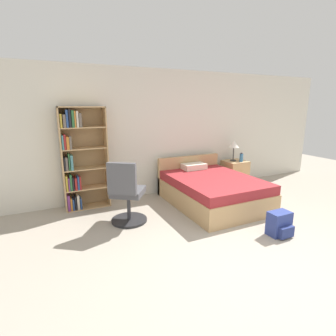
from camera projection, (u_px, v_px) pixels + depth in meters
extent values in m
plane|color=#A39989|center=(272.00, 273.00, 3.00)|extent=(14.00, 14.00, 0.00)
cube|color=silver|center=(159.00, 133.00, 5.53)|extent=(9.00, 0.06, 2.60)
cube|color=tan|center=(62.00, 161.00, 4.59)|extent=(0.02, 0.31, 1.86)
cube|color=tan|center=(106.00, 157.00, 4.92)|extent=(0.02, 0.31, 1.86)
cube|color=#A48256|center=(84.00, 157.00, 4.89)|extent=(0.80, 0.01, 1.86)
cube|color=tan|center=(89.00, 206.00, 4.97)|extent=(0.76, 0.29, 0.02)
cube|color=#7A387F|center=(68.00, 202.00, 4.76)|extent=(0.04, 0.23, 0.29)
cube|color=orange|center=(71.00, 203.00, 4.78)|extent=(0.03, 0.21, 0.22)
cube|color=navy|center=(73.00, 203.00, 4.80)|extent=(0.03, 0.22, 0.21)
cube|color=black|center=(75.00, 202.00, 4.82)|extent=(0.02, 0.24, 0.25)
cube|color=beige|center=(78.00, 202.00, 4.81)|extent=(0.04, 0.19, 0.27)
cube|color=navy|center=(81.00, 202.00, 4.86)|extent=(0.02, 0.23, 0.21)
cube|color=tan|center=(87.00, 188.00, 4.88)|extent=(0.76, 0.29, 0.02)
cube|color=gold|center=(66.00, 183.00, 4.66)|extent=(0.03, 0.21, 0.28)
cube|color=#7A387F|center=(69.00, 184.00, 4.68)|extent=(0.02, 0.19, 0.24)
cube|color=#2D6638|center=(71.00, 182.00, 4.68)|extent=(0.03, 0.17, 0.29)
cube|color=black|center=(73.00, 183.00, 4.72)|extent=(0.02, 0.22, 0.24)
cube|color=maroon|center=(75.00, 183.00, 4.75)|extent=(0.04, 0.24, 0.22)
cube|color=navy|center=(78.00, 182.00, 4.74)|extent=(0.03, 0.19, 0.25)
cube|color=maroon|center=(80.00, 182.00, 4.75)|extent=(0.03, 0.19, 0.24)
cube|color=tan|center=(86.00, 168.00, 4.80)|extent=(0.76, 0.29, 0.02)
cube|color=black|center=(64.00, 164.00, 4.59)|extent=(0.02, 0.23, 0.24)
cube|color=#665B51|center=(66.00, 163.00, 4.60)|extent=(0.04, 0.21, 0.24)
cube|color=#2D6638|center=(69.00, 162.00, 4.59)|extent=(0.02, 0.17, 0.30)
cube|color=teal|center=(71.00, 162.00, 4.63)|extent=(0.04, 0.22, 0.27)
cube|color=tan|center=(84.00, 148.00, 4.71)|extent=(0.76, 0.29, 0.02)
cube|color=teal|center=(62.00, 142.00, 4.51)|extent=(0.03, 0.24, 0.25)
cube|color=maroon|center=(64.00, 142.00, 4.51)|extent=(0.03, 0.22, 0.26)
cube|color=orange|center=(67.00, 143.00, 4.53)|extent=(0.04, 0.20, 0.22)
cube|color=#665B51|center=(70.00, 142.00, 4.56)|extent=(0.04, 0.23, 0.23)
cube|color=tan|center=(83.00, 127.00, 4.62)|extent=(0.76, 0.29, 0.02)
cube|color=gold|center=(60.00, 121.00, 4.43)|extent=(0.03, 0.24, 0.23)
cube|color=#665B51|center=(64.00, 121.00, 4.44)|extent=(0.04, 0.23, 0.22)
cube|color=navy|center=(67.00, 119.00, 4.43)|extent=(0.03, 0.18, 0.30)
cube|color=black|center=(69.00, 118.00, 4.47)|extent=(0.04, 0.22, 0.31)
cube|color=#2D6638|center=(72.00, 119.00, 4.47)|extent=(0.04, 0.18, 0.29)
cube|color=orange|center=(75.00, 119.00, 4.49)|extent=(0.02, 0.18, 0.28)
cube|color=beige|center=(77.00, 119.00, 4.53)|extent=(0.03, 0.24, 0.28)
cube|color=#665B51|center=(80.00, 120.00, 4.53)|extent=(0.04, 0.19, 0.24)
cube|color=tan|center=(81.00, 107.00, 4.54)|extent=(0.80, 0.31, 0.02)
cube|color=tan|center=(213.00, 195.00, 5.06)|extent=(1.47, 1.94, 0.37)
cube|color=maroon|center=(213.00, 181.00, 5.00)|extent=(1.44, 1.90, 0.17)
cube|color=tan|center=(189.00, 173.00, 5.83)|extent=(1.47, 0.08, 0.79)
cube|color=silver|center=(194.00, 166.00, 5.60)|extent=(0.50, 0.30, 0.12)
cylinder|color=#232326|center=(129.00, 220.00, 4.35)|extent=(0.59, 0.59, 0.04)
cylinder|color=#333338|center=(129.00, 207.00, 4.30)|extent=(0.06, 0.06, 0.42)
cube|color=#4C4C51|center=(128.00, 192.00, 4.24)|extent=(0.67, 0.67, 0.10)
cube|color=#4C4C51|center=(122.00, 179.00, 3.90)|extent=(0.41, 0.32, 0.49)
cube|color=tan|center=(235.00, 174.00, 6.19)|extent=(0.51, 0.47, 0.61)
sphere|color=tan|center=(242.00, 171.00, 5.94)|extent=(0.02, 0.02, 0.02)
cylinder|color=#333333|center=(233.00, 160.00, 6.13)|extent=(0.14, 0.14, 0.02)
cylinder|color=#333333|center=(233.00, 154.00, 6.09)|extent=(0.02, 0.02, 0.30)
cone|color=white|center=(234.00, 144.00, 6.04)|extent=(0.24, 0.24, 0.17)
cylinder|color=teal|center=(241.00, 158.00, 6.02)|extent=(0.08, 0.08, 0.18)
cylinder|color=#2D2D33|center=(242.00, 153.00, 5.99)|extent=(0.05, 0.05, 0.02)
cube|color=navy|center=(279.00, 223.00, 3.87)|extent=(0.33, 0.21, 0.36)
cube|color=navy|center=(286.00, 232.00, 3.76)|extent=(0.25, 0.07, 0.16)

